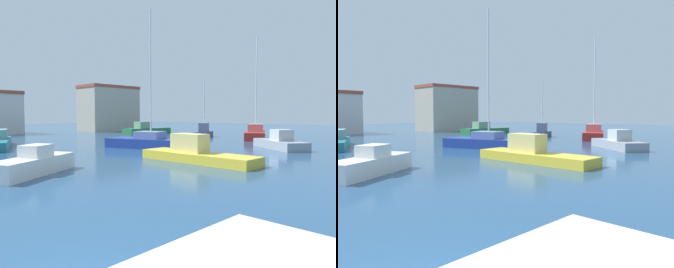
% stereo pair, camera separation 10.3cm
% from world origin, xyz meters
% --- Properties ---
extents(water, '(160.00, 160.00, 0.00)m').
position_xyz_m(water, '(15.00, 20.00, 0.00)').
color(water, navy).
rests_on(water, ground).
extents(sailboat_navy_center_channel, '(5.14, 3.37, 7.36)m').
position_xyz_m(sailboat_navy_center_channel, '(31.31, 21.64, 0.67)').
color(sailboat_navy_center_channel, '#19234C').
rests_on(sailboat_navy_center_channel, water).
extents(motorboat_grey_distant_east, '(5.11, 6.01, 1.65)m').
position_xyz_m(motorboat_grey_distant_east, '(24.25, 7.94, 0.51)').
color(motorboat_grey_distant_east, gray).
rests_on(motorboat_grey_distant_east, water).
extents(motorboat_green_behind_lamppost, '(7.81, 2.39, 1.89)m').
position_xyz_m(motorboat_green_behind_lamppost, '(30.21, 31.65, 0.61)').
color(motorboat_green_behind_lamppost, '#28703D').
rests_on(motorboat_green_behind_lamppost, water).
extents(sailboat_blue_outer_mooring, '(5.02, 8.32, 11.89)m').
position_xyz_m(sailboat_blue_outer_mooring, '(16.86, 16.22, 0.56)').
color(sailboat_blue_outer_mooring, '#233D93').
rests_on(sailboat_blue_outer_mooring, water).
extents(motorboat_yellow_distant_north, '(2.16, 7.88, 1.70)m').
position_xyz_m(motorboat_yellow_distant_north, '(13.28, 8.23, 0.50)').
color(motorboat_yellow_distant_north, gold).
rests_on(motorboat_yellow_distant_north, water).
extents(sailboat_red_far_right, '(8.19, 5.67, 12.04)m').
position_xyz_m(sailboat_red_far_right, '(32.76, 14.98, 0.71)').
color(sailboat_red_far_right, '#B22823').
rests_on(sailboat_red_far_right, water).
extents(motorboat_white_inner_mooring, '(5.05, 3.76, 1.43)m').
position_xyz_m(motorboat_white_inner_mooring, '(4.48, 11.11, 0.51)').
color(motorboat_white_inner_mooring, white).
rests_on(motorboat_white_inner_mooring, water).
extents(yacht_club, '(9.96, 5.97, 8.11)m').
position_xyz_m(yacht_club, '(32.44, 44.35, 4.06)').
color(yacht_club, '#B2A893').
rests_on(yacht_club, ground).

